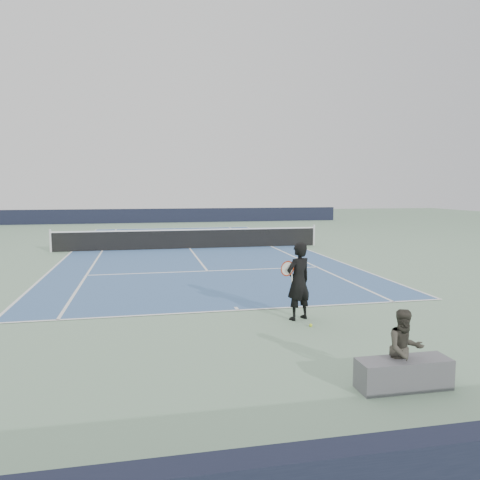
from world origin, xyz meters
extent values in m
plane|color=gray|center=(0.00, 0.00, 0.00)|extent=(80.00, 80.00, 0.00)
cube|color=#3D6091|center=(0.00, 0.00, 0.01)|extent=(10.97, 23.77, 0.01)
cylinder|color=silver|center=(-6.40, 0.00, 0.54)|extent=(0.10, 0.10, 1.07)
cylinder|color=silver|center=(6.40, 0.00, 0.54)|extent=(0.10, 0.10, 1.07)
cube|color=black|center=(0.00, 0.00, 0.46)|extent=(12.80, 0.03, 0.90)
cube|color=white|center=(0.00, 0.00, 0.93)|extent=(12.80, 0.04, 0.06)
cube|color=black|center=(0.00, 17.88, 0.60)|extent=(30.00, 0.25, 1.20)
imported|color=black|center=(1.18, -12.89, 0.87)|extent=(0.79, 0.69, 1.75)
torus|color=#A4280D|center=(0.90, -12.94, 1.18)|extent=(0.34, 0.18, 0.36)
cylinder|color=white|center=(0.90, -12.94, 1.18)|extent=(0.29, 0.14, 0.32)
cylinder|color=white|center=(1.02, -12.91, 0.92)|extent=(0.08, 0.13, 0.27)
sphere|color=#C4DE2D|center=(1.26, -13.48, 0.04)|extent=(0.07, 0.07, 0.07)
cube|color=#5A595E|center=(1.52, -16.68, 0.22)|extent=(1.42, 0.53, 0.45)
imported|color=#3C3830|center=(1.52, -16.68, 0.59)|extent=(0.60, 0.49, 1.19)
camera|label=1|loc=(-2.19, -22.67, 2.94)|focal=35.00mm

